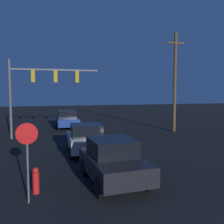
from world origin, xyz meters
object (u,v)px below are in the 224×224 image
object	(u,v)px
traffic_signal_mast	(39,84)
stop_sign	(27,148)
car_near	(113,161)
utility_pole	(175,81)
fire_hydrant	(36,181)
car_mid	(86,139)
car_far	(67,119)

from	to	relation	value
traffic_signal_mast	stop_sign	bearing A→B (deg)	-91.10
car_near	stop_sign	world-z (taller)	stop_sign
utility_pole	fire_hydrant	size ratio (longest dim) A/B	9.25
car_near	fire_hydrant	xyz separation A→B (m)	(-2.91, -0.34, -0.40)
stop_sign	car_mid	bearing A→B (deg)	64.18
car_near	traffic_signal_mast	bearing A→B (deg)	-77.97
car_far	traffic_signal_mast	xyz separation A→B (m)	(-2.51, -4.29, 3.28)
car_near	traffic_signal_mast	xyz separation A→B (m)	(-2.90, 10.61, 3.28)
car_near	car_far	world-z (taller)	same
car_mid	car_far	xyz separation A→B (m)	(-0.12, 10.07, 0.00)
car_far	car_mid	bearing A→B (deg)	91.06
traffic_signal_mast	utility_pole	world-z (taller)	utility_pole
stop_sign	utility_pole	xyz separation A→B (m)	(11.72, 11.57, 2.67)
fire_hydrant	stop_sign	bearing A→B (deg)	-105.76
car_mid	traffic_signal_mast	distance (m)	7.15
car_mid	traffic_signal_mast	size ratio (longest dim) A/B	0.58
car_mid	car_far	size ratio (longest dim) A/B	1.01
car_mid	utility_pole	size ratio (longest dim) A/B	0.45
traffic_signal_mast	fire_hydrant	world-z (taller)	traffic_signal_mast
car_far	stop_sign	size ratio (longest dim) A/B	1.47
traffic_signal_mast	car_near	bearing A→B (deg)	-74.72
car_near	utility_pole	distance (m)	14.03
traffic_signal_mast	stop_sign	xyz separation A→B (m)	(-0.22, -11.69, -2.34)
stop_sign	car_near	bearing A→B (deg)	19.13
utility_pole	traffic_signal_mast	bearing A→B (deg)	179.37
stop_sign	fire_hydrant	size ratio (longest dim) A/B	2.79
car_near	car_mid	xyz separation A→B (m)	(-0.26, 4.83, 0.00)
stop_sign	utility_pole	bearing A→B (deg)	44.63
car_mid	fire_hydrant	xyz separation A→B (m)	(-2.65, -5.17, -0.40)
car_far	stop_sign	bearing A→B (deg)	80.64
car_near	car_mid	size ratio (longest dim) A/B	1.01
car_near	utility_pole	world-z (taller)	utility_pole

